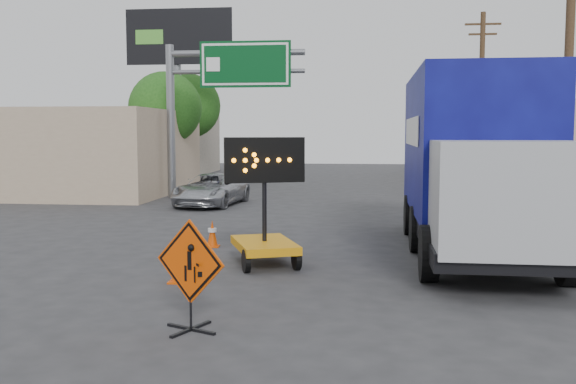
% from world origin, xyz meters
% --- Properties ---
extents(ground, '(100.00, 100.00, 0.00)m').
position_xyz_m(ground, '(0.00, 0.00, 0.00)').
color(ground, '#2D2D30').
rests_on(ground, ground).
extents(curb_right, '(0.40, 60.00, 0.12)m').
position_xyz_m(curb_right, '(7.20, 15.00, 0.06)').
color(curb_right, gray).
rests_on(curb_right, ground).
extents(sidewalk_right, '(4.00, 60.00, 0.15)m').
position_xyz_m(sidewalk_right, '(9.50, 15.00, 0.07)').
color(sidewalk_right, gray).
rests_on(sidewalk_right, ground).
extents(storefront_left_near, '(14.00, 10.00, 4.00)m').
position_xyz_m(storefront_left_near, '(-14.00, 20.00, 2.00)').
color(storefront_left_near, tan).
rests_on(storefront_left_near, ground).
extents(storefront_left_far, '(12.00, 10.00, 4.40)m').
position_xyz_m(storefront_left_far, '(-15.00, 34.00, 2.20)').
color(storefront_left_far, '#AA9E8D').
rests_on(storefront_left_far, ground).
extents(building_right_far, '(10.00, 14.00, 4.60)m').
position_xyz_m(building_right_far, '(13.00, 30.00, 2.30)').
color(building_right_far, tan).
rests_on(building_right_far, ground).
extents(highway_gantry, '(6.18, 0.38, 6.90)m').
position_xyz_m(highway_gantry, '(-4.43, 17.96, 5.07)').
color(highway_gantry, slate).
rests_on(highway_gantry, ground).
extents(billboard, '(6.10, 0.54, 9.85)m').
position_xyz_m(billboard, '(-8.35, 25.87, 7.35)').
color(billboard, slate).
rests_on(billboard, ground).
extents(utility_pole_near, '(1.80, 0.26, 9.00)m').
position_xyz_m(utility_pole_near, '(8.00, 10.00, 4.68)').
color(utility_pole_near, '#4E3521').
rests_on(utility_pole_near, ground).
extents(utility_pole_far, '(1.80, 0.26, 9.00)m').
position_xyz_m(utility_pole_far, '(8.00, 24.00, 4.68)').
color(utility_pole_far, '#4E3521').
rests_on(utility_pole_far, ground).
extents(tree_left_near, '(3.71, 3.71, 6.03)m').
position_xyz_m(tree_left_near, '(-8.00, 22.00, 4.16)').
color(tree_left_near, '#4E3521').
rests_on(tree_left_near, ground).
extents(tree_left_far, '(4.10, 4.10, 6.66)m').
position_xyz_m(tree_left_far, '(-9.00, 30.00, 4.60)').
color(tree_left_far, '#4E3521').
rests_on(tree_left_far, ground).
extents(construction_sign, '(1.17, 0.84, 1.69)m').
position_xyz_m(construction_sign, '(-0.55, -0.76, 0.89)').
color(construction_sign, black).
rests_on(construction_sign, ground).
extents(arrow_board, '(1.85, 2.31, 2.86)m').
position_xyz_m(arrow_board, '(-0.17, 4.09, 0.64)').
color(arrow_board, orange).
rests_on(arrow_board, ground).
extents(pickup_truck, '(2.62, 4.82, 1.28)m').
position_xyz_m(pickup_truck, '(-4.08, 15.46, 0.64)').
color(pickup_truck, '#B4B6BC').
rests_on(pickup_truck, ground).
extents(box_truck, '(3.08, 9.34, 4.42)m').
position_xyz_m(box_truck, '(4.68, 6.01, 2.00)').
color(box_truck, black).
rests_on(box_truck, ground).
extents(cone_a, '(0.41, 0.41, 0.78)m').
position_xyz_m(cone_a, '(-1.60, 2.23, 0.39)').
color(cone_a, '#D84404').
rests_on(cone_a, ground).
extents(cone_b, '(0.47, 0.47, 0.77)m').
position_xyz_m(cone_b, '(-1.86, 4.59, 0.39)').
color(cone_b, '#D84404').
rests_on(cone_b, ground).
extents(cone_c, '(0.38, 0.38, 0.69)m').
position_xyz_m(cone_c, '(-1.85, 6.16, 0.35)').
color(cone_c, '#D84404').
rests_on(cone_c, ground).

